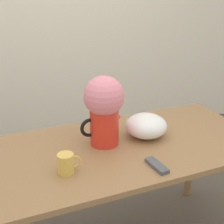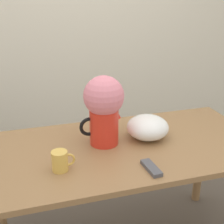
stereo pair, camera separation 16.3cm
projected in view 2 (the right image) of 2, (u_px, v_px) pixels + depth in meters
wall_back at (67, 15)px, 2.87m from camera, size 8.00×0.05×2.60m
table at (123, 162)px, 1.74m from camera, size 1.55×0.76×0.75m
flower_vase at (104, 106)px, 1.65m from camera, size 0.24×0.22×0.38m
coffee_mug at (60, 161)px, 1.46m from camera, size 0.11×0.08×0.10m
white_bowl at (148, 127)px, 1.77m from camera, size 0.24×0.24×0.13m
remote_control at (151, 168)px, 1.48m from camera, size 0.06×0.15×0.02m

